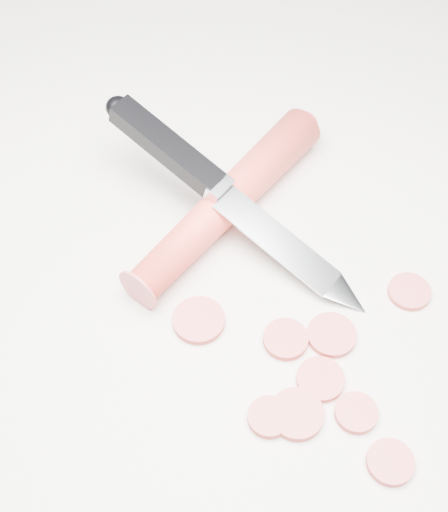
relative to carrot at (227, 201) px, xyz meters
name	(u,v)px	position (x,y,z in m)	size (l,w,h in m)	color
ground	(284,320)	(0.01, -0.11, -0.02)	(2.40, 2.40, 0.00)	silver
carrot	(227,201)	(0.00, 0.00, 0.00)	(0.03, 0.03, 0.22)	red
carrot_slice_0	(297,414)	(-0.01, -0.18, -0.02)	(0.04, 0.04, 0.01)	#C64B46
carrot_slice_1	(269,417)	(-0.03, -0.18, -0.02)	(0.03, 0.03, 0.01)	#C64B46
carrot_slice_2	(332,335)	(0.04, -0.13, -0.02)	(0.04, 0.04, 0.01)	#C64B46
carrot_slice_3	(356,413)	(0.03, -0.19, -0.02)	(0.03, 0.03, 0.01)	#C64B46
carrot_slice_4	(409,292)	(0.11, -0.12, -0.02)	(0.03, 0.03, 0.01)	#C64B46
carrot_slice_5	(199,320)	(-0.05, -0.09, -0.02)	(0.04, 0.04, 0.01)	#C64B46
carrot_slice_6	(390,462)	(0.03, -0.23, -0.02)	(0.03, 0.03, 0.01)	#C64B46
carrot_slice_7	(286,339)	(0.00, -0.13, -0.02)	(0.03, 0.03, 0.01)	#C64B46
carrot_slice_8	(320,379)	(0.01, -0.16, -0.02)	(0.03, 0.03, 0.01)	#C64B46
kitchen_knife	(234,198)	(0.00, -0.01, 0.02)	(0.16, 0.23, 0.08)	#B4B6BB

